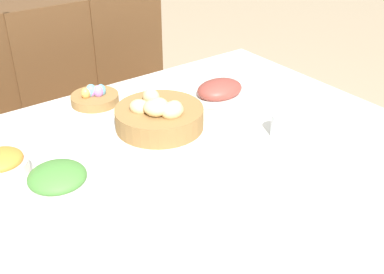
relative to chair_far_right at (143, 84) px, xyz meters
The scene contains 14 objects.
dining_table 1.00m from the chair_far_right, 113.53° to the right, with size 1.50×1.06×0.75m.
chair_far_right is the anchor object (origin of this frame).
chair_far_center 0.41m from the chair_far_right, behind, with size 0.43×0.43×0.98m.
bread_basket 0.95m from the chair_far_right, 116.96° to the right, with size 0.31×0.31×0.13m.
egg_basket 0.76m from the chair_far_right, 135.61° to the right, with size 0.18×0.18×0.08m.
ham_platter 0.78m from the chair_far_right, 96.21° to the right, with size 0.30×0.21×0.07m.
carrot_bowl 1.29m from the chair_far_right, 139.64° to the right, with size 0.15×0.15×0.10m.
green_salad_bowl 1.33m from the chair_far_right, 131.14° to the right, with size 0.19×0.19×0.10m.
dinner_plate 1.34m from the chair_far_right, 105.80° to the right, with size 0.27×0.27×0.01m.
fork 1.39m from the chair_far_right, 112.18° to the right, with size 0.01×0.20×0.00m.
knife 1.31m from the chair_far_right, 98.99° to the right, with size 0.01×0.20×0.00m.
spoon 1.30m from the chair_far_right, 97.66° to the right, with size 0.01×0.20×0.00m.
drinking_cup 1.14m from the chair_far_right, 95.71° to the right, with size 0.07×0.07×0.08m.
butter_dish 1.27m from the chair_far_right, 119.72° to the right, with size 0.13×0.08×0.03m.
Camera 1 is at (-0.81, -1.16, 1.57)m, focal length 45.00 mm.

